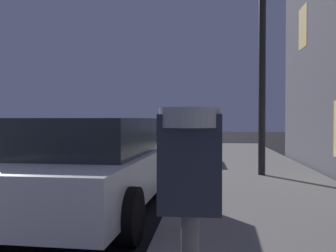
{
  "coord_description": "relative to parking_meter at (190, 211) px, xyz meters",
  "views": [
    {
      "loc": [
        4.58,
        -1.68,
        1.42
      ],
      "look_at": [
        4.22,
        1.67,
        1.36
      ],
      "focal_mm": 40.1,
      "sensor_mm": 36.0,
      "label": 1
    }
  ],
  "objects": [
    {
      "name": "parking_meter",
      "position": [
        0.0,
        0.0,
        0.0
      ],
      "size": [
        0.19,
        0.19,
        1.3
      ],
      "color": "#59595B",
      "rests_on": "sidewalk"
    },
    {
      "name": "car_black",
      "position": [
        -1.67,
        11.19,
        -0.44
      ],
      "size": [
        2.06,
        4.05,
        1.43
      ],
      "color": "black",
      "rests_on": "ground"
    },
    {
      "name": "street_lamp",
      "position": [
        1.28,
        7.53,
        2.79
      ],
      "size": [
        0.44,
        0.44,
        5.74
      ],
      "color": "black",
      "rests_on": "sidewalk"
    },
    {
      "name": "car_white",
      "position": [
        -1.68,
        4.37,
        -0.43
      ],
      "size": [
        2.21,
        4.66,
        1.43
      ],
      "color": "silver",
      "rests_on": "ground"
    },
    {
      "name": "car_silver",
      "position": [
        -1.67,
        17.27,
        -0.44
      ],
      "size": [
        2.22,
        4.37,
        1.43
      ],
      "color": "#B7B7BF",
      "rests_on": "ground"
    },
    {
      "name": "car_red",
      "position": [
        -1.67,
        23.46,
        -0.43
      ],
      "size": [
        2.2,
        4.56,
        1.43
      ],
      "color": "maroon",
      "rests_on": "ground"
    }
  ]
}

